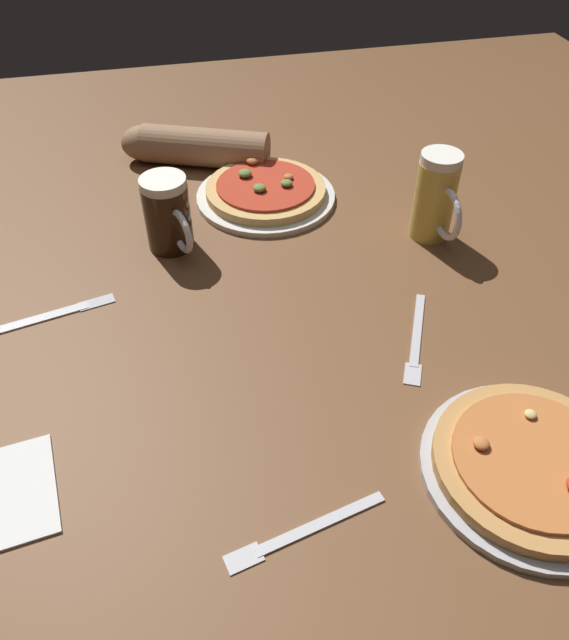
{
  "coord_description": "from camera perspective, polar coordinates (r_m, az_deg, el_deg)",
  "views": [
    {
      "loc": [
        -0.17,
        -0.72,
        0.7
      ],
      "look_at": [
        0.0,
        0.0,
        0.02
      ],
      "focal_mm": 34.95,
      "sensor_mm": 36.0,
      "label": 1
    }
  ],
  "objects": [
    {
      "name": "fork_left",
      "position": [
        0.79,
        1.7,
        -18.74
      ],
      "size": [
        0.21,
        0.07,
        0.01
      ],
      "color": "silver",
      "rests_on": "ground_plane"
    },
    {
      "name": "beer_mug_dark",
      "position": [
        1.17,
        -10.6,
        9.46
      ],
      "size": [
        0.09,
        0.13,
        0.14
      ],
      "color": "black",
      "rests_on": "ground_plane"
    },
    {
      "name": "pizza_plate_near",
      "position": [
        0.88,
        21.77,
        -12.27
      ],
      "size": [
        0.29,
        0.29,
        0.05
      ],
      "color": "#B2B2B7",
      "rests_on": "ground_plane"
    },
    {
      "name": "napkin_folded",
      "position": [
        0.89,
        -24.12,
        -14.32
      ],
      "size": [
        0.14,
        0.17,
        0.01
      ],
      "primitive_type": "cube",
      "rotation": [
        0.0,
        0.0,
        0.13
      ],
      "color": "white",
      "rests_on": "ground_plane"
    },
    {
      "name": "ground_plane",
      "position": [
        1.02,
        -0.0,
        -1.44
      ],
      "size": [
        2.4,
        2.4,
        0.03
      ],
      "primitive_type": "cube",
      "color": "brown"
    },
    {
      "name": "fork_spare",
      "position": [
        1.01,
        11.98,
        -1.68
      ],
      "size": [
        0.11,
        0.2,
        0.01
      ],
      "color": "silver",
      "rests_on": "ground_plane"
    },
    {
      "name": "pizza_plate_far",
      "position": [
        1.32,
        -1.74,
        11.64
      ],
      "size": [
        0.29,
        0.29,
        0.05
      ],
      "color": "silver",
      "rests_on": "ground_plane"
    },
    {
      "name": "beer_mug_amber",
      "position": [
        1.21,
        13.7,
        10.81
      ],
      "size": [
        0.08,
        0.14,
        0.17
      ],
      "color": "gold",
      "rests_on": "ground_plane"
    },
    {
      "name": "diner_arm",
      "position": [
        1.46,
        -8.6,
        15.45
      ],
      "size": [
        0.33,
        0.19,
        0.08
      ],
      "color": "#936B4C",
      "rests_on": "ground_plane"
    },
    {
      "name": "knife_right",
      "position": [
        1.1,
        -20.74,
        0.42
      ],
      "size": [
        0.22,
        0.07,
        0.01
      ],
      "color": "silver",
      "rests_on": "ground_plane"
    }
  ]
}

